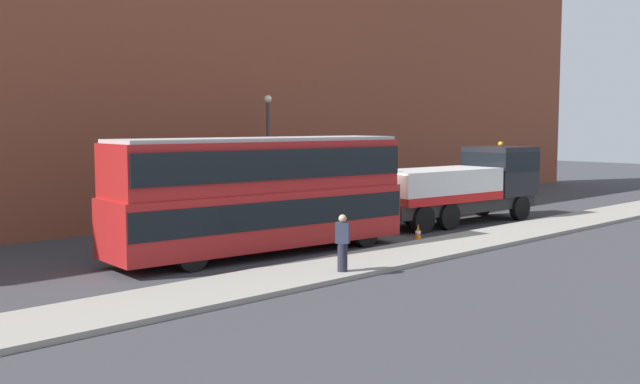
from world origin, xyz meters
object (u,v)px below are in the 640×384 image
(pedestrian_onlooker, at_px, (343,244))
(traffic_cone_near_bus, at_px, (418,234))
(recovery_tow_truck, at_px, (462,184))
(street_lamp, at_px, (268,146))
(double_decker_bus, at_px, (261,191))

(pedestrian_onlooker, bearing_deg, traffic_cone_near_bus, -13.94)
(recovery_tow_truck, relative_size, street_lamp, 1.75)
(recovery_tow_truck, distance_m, double_decker_bus, 11.83)
(traffic_cone_near_bus, bearing_deg, recovery_tow_truck, 19.71)
(recovery_tow_truck, bearing_deg, traffic_cone_near_bus, -155.06)
(traffic_cone_near_bus, bearing_deg, double_decker_bus, 160.29)
(traffic_cone_near_bus, bearing_deg, street_lamp, 90.12)
(double_decker_bus, relative_size, pedestrian_onlooker, 6.54)
(double_decker_bus, relative_size, street_lamp, 1.92)
(double_decker_bus, distance_m, traffic_cone_near_bus, 6.62)
(pedestrian_onlooker, relative_size, traffic_cone_near_bus, 2.38)
(double_decker_bus, bearing_deg, recovery_tow_truck, 5.02)
(recovery_tow_truck, xyz_separation_m, traffic_cone_near_bus, (-5.85, -2.10, -1.42))
(recovery_tow_truck, bearing_deg, double_decker_bus, -174.98)
(recovery_tow_truck, xyz_separation_m, pedestrian_onlooker, (-12.39, -4.43, -0.77))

